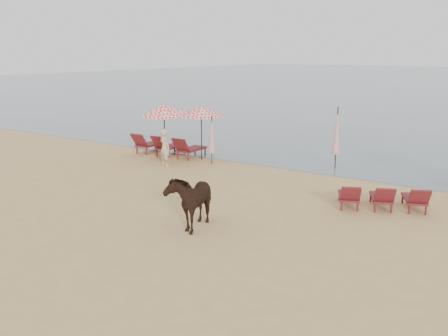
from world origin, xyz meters
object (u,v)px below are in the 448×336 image
object	(u,v)px
umbrella_closed_right	(337,131)
lounger_cluster_right	(382,197)
umbrella_open_left_b	(164,110)
beachgoer_left	(165,147)
cow	(191,199)
lounger_cluster_left	(167,145)
umbrella_open_left_a	(201,111)
umbrella_closed_left	(212,135)

from	to	relation	value
umbrella_closed_right	lounger_cluster_right	bearing A→B (deg)	-53.71
umbrella_open_left_b	beachgoer_left	world-z (taller)	umbrella_open_left_b
umbrella_closed_right	cow	distance (m)	8.51
lounger_cluster_left	umbrella_open_left_a	distance (m)	2.41
cow	beachgoer_left	world-z (taller)	beachgoer_left
umbrella_open_left_b	umbrella_closed_right	distance (m)	7.16
umbrella_open_left_a	cow	size ratio (longest dim) A/B	1.30
umbrella_open_left_a	lounger_cluster_right	bearing A→B (deg)	-18.83
umbrella_closed_right	beachgoer_left	bearing A→B (deg)	-150.64
umbrella_open_left_b	lounger_cluster_right	bearing A→B (deg)	-29.41
lounger_cluster_left	umbrella_closed_right	bearing A→B (deg)	11.42
lounger_cluster_right	beachgoer_left	world-z (taller)	beachgoer_left
umbrella_closed_right	umbrella_open_left_b	bearing A→B (deg)	-160.53
cow	beachgoer_left	size ratio (longest dim) A/B	1.18
lounger_cluster_right	umbrella_open_left_b	size ratio (longest dim) A/B	1.14
lounger_cluster_right	beachgoer_left	bearing A→B (deg)	150.36
lounger_cluster_right	umbrella_closed_right	size ratio (longest dim) A/B	1.15
lounger_cluster_left	umbrella_closed_right	size ratio (longest dim) A/B	1.24
lounger_cluster_left	umbrella_open_left_a	world-z (taller)	umbrella_open_left_a
umbrella_closed_left	cow	size ratio (longest dim) A/B	1.11
umbrella_open_left_b	umbrella_closed_right	size ratio (longest dim) A/B	1.01
umbrella_open_left_b	cow	xyz separation A→B (m)	(6.04, -6.08, -1.38)
lounger_cluster_right	umbrella_closed_right	distance (m)	5.32
umbrella_open_left_b	umbrella_closed_right	bearing A→B (deg)	0.55
umbrella_open_left_a	umbrella_open_left_b	distance (m)	1.58
umbrella_open_left_a	beachgoer_left	distance (m)	2.26
umbrella_open_left_a	umbrella_closed_left	bearing A→B (deg)	-31.39
umbrella_open_left_a	umbrella_closed_left	distance (m)	1.32
umbrella_open_left_a	umbrella_closed_right	size ratio (longest dim) A/B	0.95
lounger_cluster_left	umbrella_closed_left	bearing A→B (deg)	-9.87
lounger_cluster_left	umbrella_closed_left	size ratio (longest dim) A/B	1.53
lounger_cluster_right	umbrella_open_left_a	size ratio (longest dim) A/B	1.22
lounger_cluster_left	umbrella_closed_left	xyz separation A→B (m)	(2.65, -0.36, 0.77)
umbrella_closed_right	umbrella_closed_left	bearing A→B (deg)	-155.05
umbrella_open_left_a	umbrella_closed_right	xyz separation A→B (m)	(5.36, 1.58, -0.57)
umbrella_open_left_b	umbrella_closed_left	world-z (taller)	umbrella_open_left_b
lounger_cluster_left	umbrella_open_left_a	size ratio (longest dim) A/B	1.31
lounger_cluster_left	umbrella_open_left_a	bearing A→B (deg)	2.48
beachgoer_left	umbrella_open_left_a	bearing A→B (deg)	-90.65
umbrella_open_left_b	umbrella_closed_right	world-z (taller)	umbrella_open_left_b
cow	lounger_cluster_right	bearing A→B (deg)	33.31
lounger_cluster_left	umbrella_open_left_a	xyz separation A→B (m)	(1.77, 0.14, 1.62)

